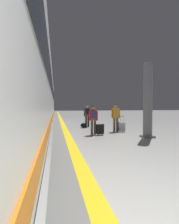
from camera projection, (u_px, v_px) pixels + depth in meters
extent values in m
cube|color=yellow|center=(67.00, 133.00, 9.59)|extent=(0.36, 80.00, 0.01)
cube|color=slate|center=(60.00, 133.00, 9.51)|extent=(0.74, 80.00, 0.01)
cube|color=#38383D|center=(24.00, 129.00, 8.80)|extent=(2.67, 23.48, 0.70)
cube|color=silver|center=(23.00, 94.00, 8.74)|extent=(2.90, 24.46, 2.90)
cylinder|color=silver|center=(23.00, 66.00, 8.70)|extent=(2.84, 23.97, 2.84)
cube|color=black|center=(23.00, 87.00, 8.73)|extent=(2.93, 22.99, 0.80)
cube|color=orange|center=(23.00, 116.00, 8.78)|extent=(2.94, 23.97, 0.24)
cube|color=gray|center=(11.00, 101.00, 12.06)|extent=(0.02, 0.90, 2.00)
cylinder|color=brown|center=(114.00, 124.00, 10.29)|extent=(0.14, 0.14, 0.84)
cylinder|color=brown|center=(117.00, 124.00, 10.30)|extent=(0.14, 0.14, 0.84)
cube|color=orange|center=(116.00, 113.00, 10.27)|extent=(0.36, 0.24, 0.60)
cylinder|color=orange|center=(112.00, 113.00, 10.27)|extent=(0.09, 0.09, 0.56)
cylinder|color=orange|center=(119.00, 113.00, 10.30)|extent=(0.09, 0.09, 0.56)
sphere|color=#A37556|center=(116.00, 105.00, 10.26)|extent=(0.22, 0.22, 0.22)
sphere|color=black|center=(116.00, 105.00, 10.26)|extent=(0.20, 0.20, 0.20)
cube|color=#9E9EA3|center=(122.00, 127.00, 10.20)|extent=(0.41, 0.29, 0.49)
cube|color=#9E9EA3|center=(121.00, 127.00, 10.32)|extent=(0.31, 0.07, 0.27)
cylinder|color=black|center=(120.00, 131.00, 10.14)|extent=(0.03, 0.06, 0.06)
cylinder|color=black|center=(124.00, 131.00, 10.15)|extent=(0.03, 0.06, 0.06)
cylinder|color=gray|center=(120.00, 119.00, 10.13)|extent=(0.02, 0.02, 0.38)
cylinder|color=gray|center=(124.00, 119.00, 10.13)|extent=(0.02, 0.02, 0.38)
cube|color=black|center=(122.00, 116.00, 10.12)|extent=(0.22, 0.06, 0.02)
cylinder|color=brown|center=(92.00, 127.00, 9.16)|extent=(0.13, 0.13, 0.78)
cylinder|color=brown|center=(95.00, 127.00, 9.19)|extent=(0.13, 0.13, 0.78)
cube|color=red|center=(93.00, 115.00, 9.15)|extent=(0.32, 0.19, 0.56)
cylinder|color=red|center=(90.00, 116.00, 9.13)|extent=(0.08, 0.08, 0.52)
cylinder|color=red|center=(97.00, 116.00, 9.20)|extent=(0.08, 0.08, 0.52)
sphere|color=#A37556|center=(93.00, 107.00, 9.14)|extent=(0.20, 0.20, 0.20)
sphere|color=black|center=(93.00, 107.00, 9.14)|extent=(0.19, 0.19, 0.19)
cube|color=navy|center=(94.00, 115.00, 9.02)|extent=(0.24, 0.14, 0.37)
cube|color=black|center=(100.00, 129.00, 9.05)|extent=(0.41, 0.29, 0.51)
cube|color=black|center=(99.00, 130.00, 9.17)|extent=(0.31, 0.07, 0.28)
cylinder|color=black|center=(98.00, 135.00, 8.95)|extent=(0.03, 0.06, 0.06)
cylinder|color=black|center=(103.00, 134.00, 9.06)|extent=(0.03, 0.06, 0.06)
cylinder|color=black|center=(86.00, 121.00, 12.54)|extent=(0.14, 0.14, 0.81)
cylinder|color=black|center=(88.00, 121.00, 12.58)|extent=(0.14, 0.14, 0.81)
cube|color=#4C4C51|center=(87.00, 112.00, 12.54)|extent=(0.34, 0.22, 0.58)
cylinder|color=#4C4C51|center=(84.00, 113.00, 12.49)|extent=(0.09, 0.09, 0.54)
cylinder|color=#4C4C51|center=(90.00, 113.00, 12.61)|extent=(0.09, 0.09, 0.54)
sphere|color=tan|center=(87.00, 106.00, 12.52)|extent=(0.21, 0.21, 0.21)
sphere|color=black|center=(87.00, 106.00, 12.52)|extent=(0.20, 0.20, 0.20)
cube|color=black|center=(88.00, 112.00, 12.40)|extent=(0.26, 0.15, 0.39)
ellipsoid|color=black|center=(83.00, 125.00, 12.31)|extent=(0.44, 0.26, 0.30)
torus|color=black|center=(83.00, 124.00, 12.31)|extent=(0.22, 0.02, 0.22)
cylinder|color=slate|center=(148.00, 100.00, 8.27)|extent=(0.44, 0.44, 3.60)
cube|color=slate|center=(147.00, 136.00, 8.33)|extent=(0.56, 0.56, 0.10)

